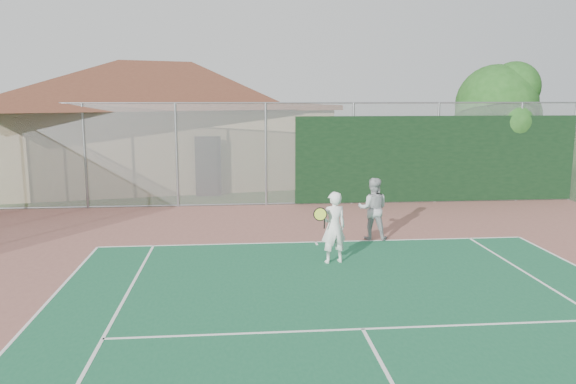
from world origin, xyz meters
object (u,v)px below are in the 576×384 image
object	(u,v)px
clubhouse	(163,110)
player_white_front	(333,228)
player_grey_back	(373,209)
tree	(498,108)
bleachers	(122,178)

from	to	relation	value
clubhouse	player_white_front	bearing A→B (deg)	-79.09
clubhouse	player_grey_back	world-z (taller)	clubhouse
clubhouse	player_white_front	xyz separation A→B (m)	(5.34, -13.24, -2.28)
clubhouse	tree	size ratio (longest dim) A/B	3.14
player_white_front	player_grey_back	world-z (taller)	same
clubhouse	bleachers	size ratio (longest dim) A/B	5.74
bleachers	player_white_front	xyz separation A→B (m)	(6.67, -10.39, 0.31)
clubhouse	bleachers	world-z (taller)	clubhouse
tree	player_white_front	size ratio (longest dim) A/B	3.07
bleachers	tree	size ratio (longest dim) A/B	0.55
clubhouse	player_white_front	size ratio (longest dim) A/B	9.64
bleachers	tree	bearing A→B (deg)	-0.34
clubhouse	player_white_front	distance (m)	14.45
player_grey_back	tree	bearing A→B (deg)	-120.50
player_grey_back	bleachers	bearing A→B (deg)	-32.30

